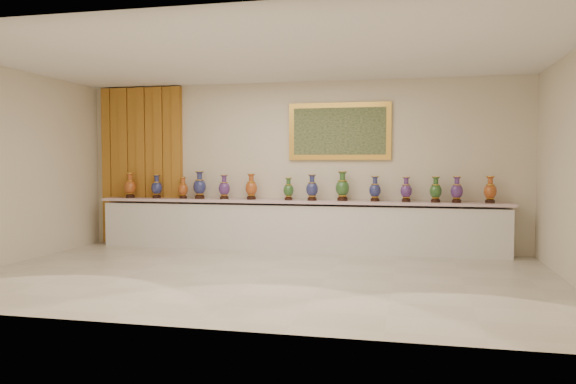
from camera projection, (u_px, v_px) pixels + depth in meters
name	position (u px, v px, depth m)	size (l,w,h in m)	color
ground	(262.00, 276.00, 7.72)	(8.00, 8.00, 0.00)	beige
room	(172.00, 161.00, 10.55)	(8.00, 8.00, 8.00)	beige
counter	(296.00, 226.00, 9.91)	(7.28, 0.48, 0.90)	white
vase_0	(130.00, 187.00, 10.53)	(0.27, 0.27, 0.47)	black
vase_1	(157.00, 188.00, 10.45)	(0.27, 0.27, 0.44)	black
vase_2	(183.00, 189.00, 10.33)	(0.23, 0.23, 0.39)	black
vase_3	(200.00, 186.00, 10.26)	(0.25, 0.25, 0.50)	black
vase_4	(224.00, 188.00, 10.12)	(0.24, 0.24, 0.44)	black
vase_5	(251.00, 188.00, 10.06)	(0.26, 0.26, 0.46)	black
vase_6	(289.00, 190.00, 9.89)	(0.24, 0.24, 0.40)	black
vase_7	(312.00, 189.00, 9.76)	(0.25, 0.25, 0.46)	black
vase_8	(342.00, 188.00, 9.71)	(0.31, 0.31, 0.51)	black
vase_9	(375.00, 190.00, 9.58)	(0.25, 0.25, 0.43)	black
vase_10	(406.00, 191.00, 9.47)	(0.23, 0.23, 0.42)	black
vase_11	(436.00, 191.00, 9.33)	(0.25, 0.25, 0.43)	black
vase_12	(457.00, 191.00, 9.26)	(0.25, 0.25, 0.43)	black
vase_13	(490.00, 191.00, 9.16)	(0.26, 0.26, 0.44)	black
label_card	(225.00, 199.00, 10.03)	(0.10, 0.06, 0.00)	white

